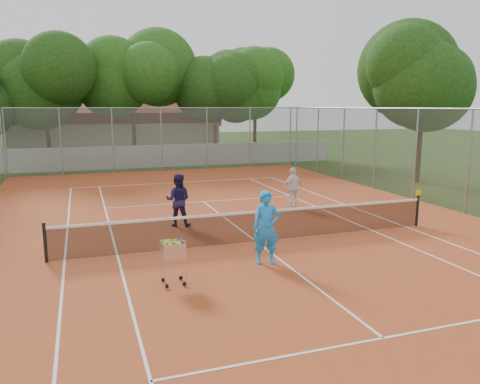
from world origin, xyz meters
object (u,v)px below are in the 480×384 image
object	(u,v)px
clubhouse	(115,129)
ball_hopper	(173,261)
player_near	(266,228)
tennis_net	(256,226)
player_far_right	(293,188)
player_far_left	(178,200)

from	to	relation	value
clubhouse	ball_hopper	world-z (taller)	clubhouse
ball_hopper	player_near	bearing A→B (deg)	-4.36
clubhouse	tennis_net	bearing A→B (deg)	-86.05
clubhouse	player_far_right	world-z (taller)	clubhouse
clubhouse	player_far_right	bearing A→B (deg)	-78.31
clubhouse	player_near	world-z (taller)	clubhouse
tennis_net	clubhouse	distance (m)	29.12
tennis_net	player_far_right	xyz separation A→B (m)	(3.16, 4.07, 0.34)
player_near	player_far_right	world-z (taller)	player_near
player_far_left	player_far_right	size ratio (longest dim) A/B	1.09
ball_hopper	tennis_net	bearing A→B (deg)	21.93
player_near	player_far_right	size ratio (longest dim) A/B	1.17
player_far_right	player_near	bearing A→B (deg)	42.60
tennis_net	clubhouse	size ratio (longest dim) A/B	0.72
tennis_net	player_near	bearing A→B (deg)	-103.21
clubhouse	player_far_left	bearing A→B (deg)	-89.66
clubhouse	player_far_right	distance (m)	25.49
clubhouse	player_near	bearing A→B (deg)	-87.16
tennis_net	player_far_right	size ratio (longest dim) A/B	7.19
player_near	player_far_left	bearing A→B (deg)	123.72
tennis_net	player_near	xyz separation A→B (m)	(-0.46, -1.97, 0.48)
player_near	ball_hopper	xyz separation A→B (m)	(-2.58, -0.68, -0.41)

